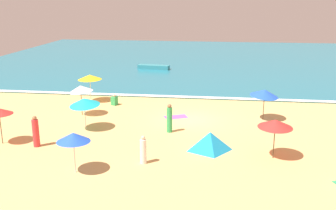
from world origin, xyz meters
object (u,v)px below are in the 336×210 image
at_px(beach_umbrella_5, 84,102).
at_px(beach_umbrella_7, 90,77).
at_px(beach_umbrella_8, 275,124).
at_px(beach_umbrella_0, 73,137).
at_px(beachgoer_3, 143,151).
at_px(beachgoer_0, 169,119).
at_px(beach_tent, 210,141).
at_px(beach_umbrella_4, 265,93).
at_px(beachgoer_1, 114,100).
at_px(beach_umbrella_6, 81,89).
at_px(beachgoer_2, 36,132).
at_px(small_boat_0, 154,67).

xyz_separation_m(beach_umbrella_5, beach_umbrella_7, (-1.98, 7.07, 0.19)).
bearing_deg(beach_umbrella_8, beach_umbrella_0, -162.31).
bearing_deg(beachgoer_3, beach_umbrella_7, 119.85).
distance_m(beach_umbrella_5, beachgoer_0, 5.77).
xyz_separation_m(beach_umbrella_5, beach_umbrella_8, (11.98, -3.31, 0.08)).
relative_size(beach_umbrella_8, beachgoer_0, 1.17).
relative_size(beach_umbrella_5, beach_tent, 1.14).
height_order(beach_umbrella_4, beach_tent, beach_umbrella_4).
bearing_deg(beachgoer_1, beach_umbrella_5, -92.72).
distance_m(beach_umbrella_6, beachgoer_3, 10.38).
xyz_separation_m(beach_umbrella_0, beach_tent, (6.73, 3.86, -1.33)).
relative_size(beach_umbrella_7, beach_tent, 1.21).
distance_m(beach_tent, beachgoer_0, 4.05).
bearing_deg(beach_tent, beach_umbrella_7, 136.78).
bearing_deg(beachgoer_2, beachgoer_1, 77.32).
height_order(beach_umbrella_0, beach_umbrella_5, beach_umbrella_5).
relative_size(beach_umbrella_0, beachgoer_0, 1.23).
relative_size(beachgoer_3, small_boat_0, 0.40).
xyz_separation_m(beach_umbrella_0, beach_umbrella_5, (-1.71, 6.59, 0.02)).
bearing_deg(beach_umbrella_0, beach_umbrella_6, 107.58).
height_order(beachgoer_2, small_boat_0, beachgoer_2).
height_order(beach_umbrella_0, beach_umbrella_4, beach_umbrella_4).
xyz_separation_m(beach_tent, small_boat_0, (-7.62, 25.21, -0.23)).
bearing_deg(beachgoer_1, beach_umbrella_8, -39.34).
distance_m(beach_umbrella_7, beach_tent, 14.38).
height_order(beach_umbrella_6, small_boat_0, beach_umbrella_6).
height_order(beach_umbrella_6, beach_tent, beach_umbrella_6).
height_order(beach_umbrella_7, beachgoer_3, beach_umbrella_7).
xyz_separation_m(beach_umbrella_6, beach_tent, (9.81, -5.86, -1.49)).
xyz_separation_m(beach_umbrella_6, beach_umbrella_7, (-0.61, 3.93, 0.06)).
bearing_deg(beach_umbrella_0, beach_umbrella_8, 17.69).
distance_m(beach_umbrella_7, small_boat_0, 15.77).
bearing_deg(beach_umbrella_6, beach_umbrella_0, -72.42).
xyz_separation_m(beach_umbrella_6, beachgoer_2, (-0.51, -6.55, -1.17)).
distance_m(beach_umbrella_4, beach_umbrella_8, 7.07).
relative_size(beach_umbrella_6, beach_tent, 1.02).
height_order(beach_tent, beachgoer_0, beachgoer_0).
distance_m(beach_umbrella_0, beachgoer_0, 7.94).
height_order(beach_umbrella_8, small_boat_0, beach_umbrella_8).
distance_m(beachgoer_1, small_boat_0, 16.23).
distance_m(beach_umbrella_7, beach_umbrella_8, 17.40).
relative_size(beach_umbrella_5, beachgoer_2, 1.38).
height_order(beach_umbrella_7, beach_tent, beach_umbrella_7).
bearing_deg(beach_umbrella_7, beachgoer_2, -89.45).
xyz_separation_m(beach_umbrella_4, beach_umbrella_7, (-14.07, 3.31, 0.10)).
bearing_deg(beachgoer_2, beach_umbrella_8, 0.43).
bearing_deg(beach_umbrella_8, beach_umbrella_4, 89.12).
distance_m(beach_umbrella_5, beachgoer_1, 6.45).
height_order(beach_umbrella_8, beachgoer_1, beach_umbrella_8).
distance_m(beach_umbrella_0, beach_umbrella_8, 10.78).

